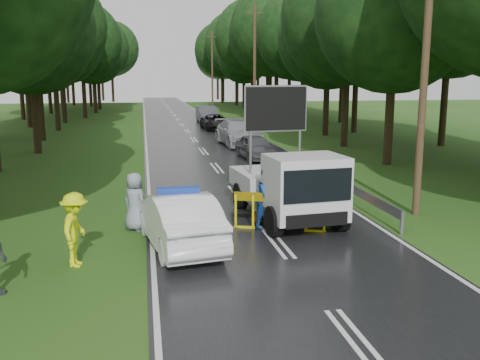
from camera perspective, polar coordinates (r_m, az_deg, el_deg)
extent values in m
plane|color=#204E16|center=(14.77, 3.85, -6.56)|extent=(160.00, 160.00, 0.00)
cube|color=black|center=(44.02, -5.68, 5.19)|extent=(7.00, 140.00, 0.02)
cylinder|color=gray|center=(15.96, 16.90, -4.38)|extent=(0.12, 0.12, 0.70)
cube|color=gray|center=(44.41, -0.90, 6.00)|extent=(0.05, 60.00, 0.30)
cylinder|color=#3F311D|center=(17.90, 19.18, 12.17)|extent=(0.24, 0.24, 10.00)
cylinder|color=#3F311D|center=(42.55, 1.56, 11.77)|extent=(0.24, 0.24, 10.00)
cube|color=#3F311D|center=(42.81, 1.59, 17.40)|extent=(1.40, 0.08, 0.08)
cylinder|color=#3F311D|center=(68.21, -2.98, 11.49)|extent=(0.24, 0.24, 10.00)
cube|color=#3F311D|center=(68.37, -3.02, 15.01)|extent=(1.40, 0.08, 0.08)
imported|color=white|center=(14.18, -6.54, -4.28)|extent=(2.26, 4.63, 1.46)
cube|color=#1938A5|center=(13.99, -6.61, -1.11)|extent=(1.13, 0.48, 0.15)
cube|color=gray|center=(17.29, 4.45, -1.94)|extent=(2.57, 4.68, 0.27)
cube|color=silver|center=(18.18, 3.30, 0.10)|extent=(2.49, 2.78, 0.59)
cube|color=silver|center=(15.38, 6.97, -0.76)|extent=(2.30, 1.91, 1.82)
cube|color=black|center=(14.55, 8.33, -0.61)|extent=(1.97, 0.24, 0.91)
cube|color=black|center=(17.48, 3.85, 7.61)|extent=(2.03, 0.33, 1.39)
cylinder|color=black|center=(15.04, 3.63, -4.45)|extent=(0.39, 0.92, 0.90)
cylinder|color=black|center=(15.81, 10.60, -3.85)|extent=(0.39, 0.92, 0.90)
cylinder|color=black|center=(18.20, 0.04, -1.69)|extent=(0.39, 0.92, 0.90)
cylinder|color=black|center=(18.84, 5.99, -1.31)|extent=(0.39, 0.92, 0.90)
cube|color=yellow|center=(15.84, -0.45, -3.37)|extent=(0.08, 0.08, 1.04)
cube|color=yellow|center=(15.75, 1.41, -3.45)|extent=(0.08, 0.08, 1.04)
cube|color=yellow|center=(15.58, 7.09, -3.69)|extent=(0.08, 0.08, 1.04)
cube|color=yellow|center=(15.56, 9.01, -3.77)|extent=(0.08, 0.08, 1.04)
cube|color=#F2CC00|center=(15.53, 4.26, -1.91)|extent=(2.54, 1.01, 0.26)
imported|color=yellow|center=(17.35, 3.66, -0.70)|extent=(0.82, 0.73, 1.87)
imported|color=#174599|center=(15.81, 3.04, -1.89)|extent=(1.14, 1.11, 1.85)
imported|color=#E8FF0D|center=(13.25, -17.17, -5.07)|extent=(0.83, 1.24, 1.79)
imported|color=#8790A3|center=(15.92, -11.17, -2.27)|extent=(0.97, 0.98, 1.71)
imported|color=#46474E|center=(29.11, 1.65, 3.54)|extent=(1.89, 4.00, 1.32)
imported|color=#93949A|center=(34.96, -0.18, 5.05)|extent=(2.72, 5.75, 1.62)
imported|color=black|center=(45.23, -2.59, 6.19)|extent=(2.38, 4.72, 1.28)
imported|color=#3B3D42|center=(52.09, -3.54, 7.02)|extent=(1.78, 4.97, 1.63)
cube|color=black|center=(13.28, -8.01, -8.64)|extent=(0.31, 0.31, 0.03)
cone|color=#E34007|center=(13.17, -8.05, -7.31)|extent=(0.26, 0.26, 0.64)
cube|color=black|center=(16.62, 1.93, -4.48)|extent=(0.33, 0.33, 0.03)
cone|color=#E34007|center=(16.53, 1.94, -3.34)|extent=(0.27, 0.27, 0.67)
cube|color=black|center=(19.59, 1.87, -2.08)|extent=(0.33, 0.33, 0.03)
cone|color=#E34007|center=(19.52, 1.87, -1.10)|extent=(0.27, 0.27, 0.68)
cube|color=black|center=(16.96, -4.93, -4.19)|extent=(0.38, 0.38, 0.03)
cone|color=#E34007|center=(16.86, -4.95, -2.88)|extent=(0.31, 0.31, 0.79)
cube|color=black|center=(18.80, 10.71, -2.84)|extent=(0.33, 0.33, 0.03)
cone|color=#E34007|center=(18.72, 10.75, -1.80)|extent=(0.27, 0.27, 0.69)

